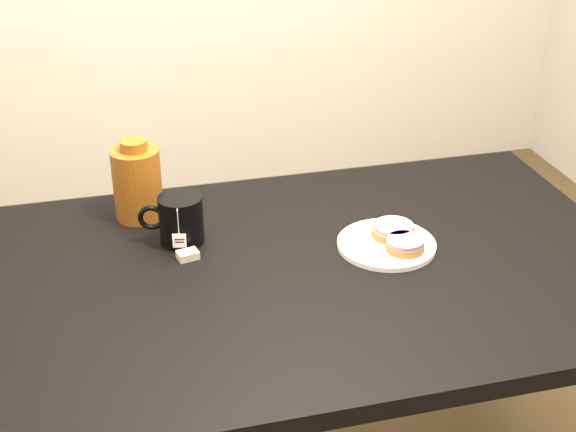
% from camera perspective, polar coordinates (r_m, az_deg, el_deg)
% --- Properties ---
extents(table, '(1.40, 0.90, 0.75)m').
position_cam_1_polar(table, '(1.77, 2.03, -5.75)').
color(table, black).
rests_on(table, ground_plane).
extents(plate, '(0.22, 0.22, 0.02)m').
position_cam_1_polar(plate, '(1.80, 7.02, -1.96)').
color(plate, white).
rests_on(plate, table).
extents(bagel_back, '(0.14, 0.14, 0.03)m').
position_cam_1_polar(bagel_back, '(1.82, 7.51, -1.00)').
color(bagel_back, brown).
rests_on(bagel_back, plate).
extents(bagel_front, '(0.11, 0.11, 0.03)m').
position_cam_1_polar(bagel_front, '(1.77, 8.32, -2.02)').
color(bagel_front, brown).
rests_on(bagel_front, plate).
extents(mug, '(0.16, 0.12, 0.11)m').
position_cam_1_polar(mug, '(1.80, -7.69, -0.23)').
color(mug, black).
rests_on(mug, table).
extents(teabag_pouch, '(0.05, 0.04, 0.02)m').
position_cam_1_polar(teabag_pouch, '(1.76, -7.14, -2.77)').
color(teabag_pouch, '#C6B793').
rests_on(teabag_pouch, table).
extents(bagel_package, '(0.14, 0.14, 0.20)m').
position_cam_1_polar(bagel_package, '(1.91, -10.68, 2.38)').
color(bagel_package, '#632F0D').
rests_on(bagel_package, table).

